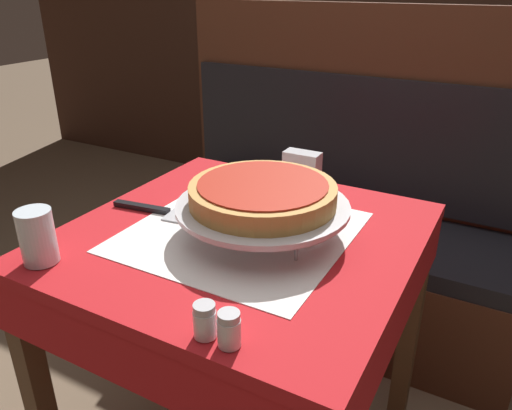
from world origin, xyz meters
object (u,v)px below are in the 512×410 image
Objects in this scene: dining_table_rear at (334,118)px; napkin_holder at (300,167)px; booth_bench at (333,237)px; salt_shaker at (205,320)px; condiment_caddy at (338,89)px; pizza_pan_stand at (263,208)px; pepper_shaker at (229,329)px; water_glass_near at (37,237)px; dining_table_front at (241,269)px; pizza_server at (160,211)px; deep_dish_pizza at (263,193)px.

napkin_holder is at bearing -74.21° from dining_table_rear.
napkin_holder is (0.05, -0.48, 0.46)m from booth_bench.
booth_bench is 0.66m from napkin_holder.
salt_shaker is 0.33× the size of condiment_caddy.
pizza_pan_stand is 6.32× the size of pepper_shaker.
water_glass_near reaches higher than pizza_pan_stand.
pizza_pan_stand is (0.05, 0.01, 0.17)m from dining_table_front.
pizza_server reaches higher than dining_table_front.
booth_bench reaches higher than condiment_caddy.
salt_shaker is at bearing -180.00° from pepper_shaker.
pepper_shaker reaches higher than dining_table_front.
pizza_pan_stand is 1.19× the size of deep_dish_pizza.
pizza_server is 2.19× the size of water_glass_near.
pepper_shaker is (0.13, -0.35, -0.04)m from pizza_pan_stand.
booth_bench is at bearing 99.49° from salt_shaker.
dining_table_front is 1.42m from condiment_caddy.
water_glass_near is at bearing -136.66° from pizza_pan_stand.
dining_table_rear is 12.44× the size of pepper_shaker.
salt_shaker is at bearing -80.51° from booth_bench.
water_glass_near is (-0.23, -1.12, 0.47)m from booth_bench.
booth_bench is 0.77m from condiment_caddy.
dining_table_front is at bearing -89.21° from napkin_holder.
booth_bench is at bearing 96.44° from napkin_holder.
booth_bench is 5.74× the size of pizza_server.
pepper_shaker is at bearing -69.79° from pizza_pan_stand.
pizza_server is 4.12× the size of salt_shaker.
pizza_pan_stand is 0.36m from salt_shaker.
dining_table_rear is 2.34× the size of deep_dish_pizza.
water_glass_near is (-0.34, -0.32, -0.01)m from pizza_pan_stand.
napkin_holder reaches higher than pizza_server.
napkin_holder is at bearing 101.60° from salt_shaker.
pizza_pan_stand is at bearing -118.07° from deep_dish_pizza.
water_glass_near reaches higher than dining_table_front.
dining_table_front is 0.25m from pizza_server.
booth_bench reaches higher than salt_shaker.
napkin_holder is at bearing -83.56° from booth_bench.
deep_dish_pizza is 5.34× the size of salt_shaker.
booth_bench is 4.43× the size of deep_dish_pizza.
napkin_holder is (-0.06, 0.33, -0.06)m from deep_dish_pizza.
dining_table_rear is 3.04× the size of pizza_server.
pizza_pan_stand is at bearing 12.05° from dining_table_front.
booth_bench is at bearing -68.45° from condiment_caddy.
dining_table_front is 0.39m from salt_shaker.
deep_dish_pizza reaches higher than pepper_shaker.
dining_table_front is 0.54× the size of booth_bench.
booth_bench is 0.96m from deep_dish_pizza.
pizza_pan_stand is at bearing -75.54° from dining_table_rear.
pepper_shaker is 0.34× the size of condiment_caddy.
salt_shaker is (0.19, -1.16, 0.44)m from booth_bench.
dining_table_front is 0.21m from deep_dish_pizza.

